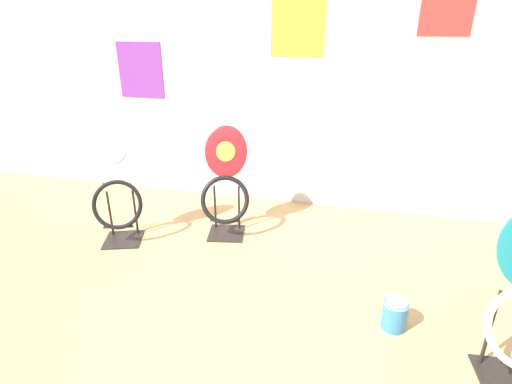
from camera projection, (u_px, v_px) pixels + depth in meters
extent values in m
cube|color=silver|center=(288.00, 59.00, 3.35)|extent=(8.00, 0.06, 2.60)
cube|color=yellow|center=(298.00, 27.00, 3.21)|extent=(0.44, 0.01, 0.45)
cube|color=purple|center=(140.00, 70.00, 3.68)|extent=(0.44, 0.01, 0.50)
cube|color=red|center=(449.00, 0.00, 2.89)|extent=(0.37, 0.01, 0.49)
cube|color=black|center=(508.00, 380.00, 1.92)|extent=(0.31, 0.31, 0.01)
cylinder|color=black|center=(490.00, 328.00, 1.93)|extent=(0.02, 0.02, 0.44)
sphere|color=silver|center=(509.00, 289.00, 1.80)|extent=(0.02, 0.02, 0.02)
cube|color=black|center=(123.00, 240.00, 3.15)|extent=(0.36, 0.36, 0.01)
cylinder|color=black|center=(110.00, 213.00, 3.15)|extent=(0.02, 0.02, 0.37)
cylinder|color=black|center=(135.00, 212.00, 3.16)|extent=(0.02, 0.02, 0.37)
cylinder|color=black|center=(119.00, 227.00, 3.02)|extent=(0.22, 0.09, 0.02)
torus|color=black|center=(117.00, 205.00, 3.00)|extent=(0.41, 0.29, 0.36)
ellipsoid|color=white|center=(114.00, 151.00, 2.96)|extent=(0.40, 0.24, 0.46)
ellipsoid|color=silver|center=(113.00, 152.00, 2.94)|extent=(0.17, 0.10, 0.17)
sphere|color=silver|center=(102.00, 182.00, 2.99)|extent=(0.02, 0.02, 0.02)
sphere|color=silver|center=(130.00, 182.00, 3.01)|extent=(0.02, 0.02, 0.02)
cube|color=black|center=(226.00, 233.00, 3.24)|extent=(0.33, 0.33, 0.01)
cylinder|color=black|center=(215.00, 207.00, 3.26)|extent=(0.02, 0.02, 0.37)
cylinder|color=black|center=(239.00, 207.00, 3.25)|extent=(0.02, 0.02, 0.37)
cylinder|color=black|center=(225.00, 221.00, 3.11)|extent=(0.22, 0.06, 0.02)
torus|color=black|center=(225.00, 200.00, 3.10)|extent=(0.42, 0.29, 0.35)
ellipsoid|color=#AD1E23|center=(226.00, 152.00, 3.10)|extent=(0.36, 0.22, 0.39)
ellipsoid|color=yellow|center=(226.00, 152.00, 3.09)|extent=(0.16, 0.08, 0.15)
sphere|color=silver|center=(214.00, 177.00, 3.12)|extent=(0.02, 0.02, 0.02)
sphere|color=silver|center=(237.00, 178.00, 3.11)|extent=(0.02, 0.02, 0.02)
cylinder|color=teal|center=(394.00, 315.00, 2.22)|extent=(0.14, 0.14, 0.17)
torus|color=silver|center=(396.00, 303.00, 2.19)|extent=(0.14, 0.14, 0.01)
cylinder|color=#B2B2B7|center=(397.00, 302.00, 2.19)|extent=(0.12, 0.12, 0.00)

